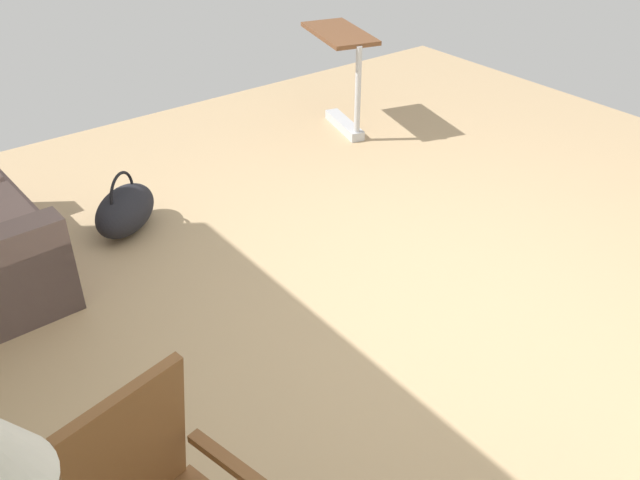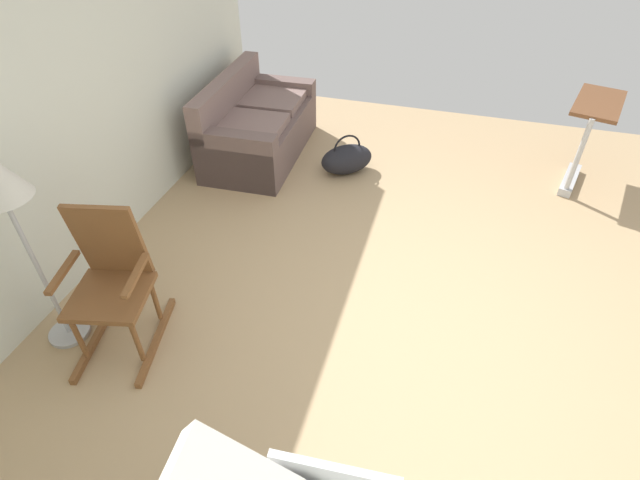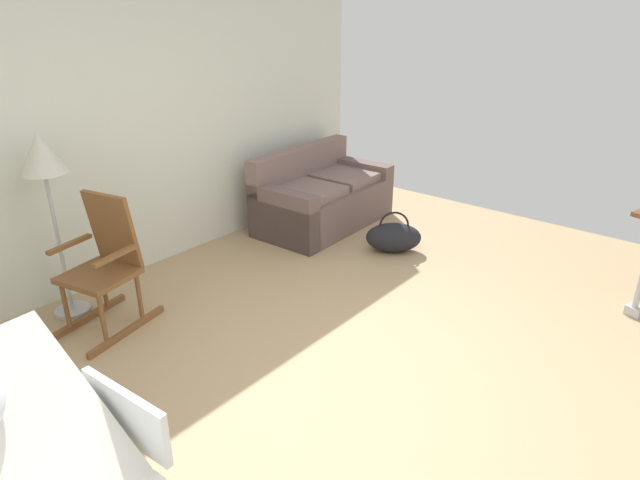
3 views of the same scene
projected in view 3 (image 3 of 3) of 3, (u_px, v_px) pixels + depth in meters
The scene contains 6 objects.
ground_plane at pixel (374, 373), 3.74m from camera, with size 7.24×7.24×0.00m, color tan.
back_wall at pixel (127, 125), 4.80m from camera, with size 5.99×0.10×2.70m, color silver.
couch at pixel (322, 199), 6.18m from camera, with size 1.63×0.91×0.85m.
rocking_chair at pixel (105, 265), 4.15m from camera, with size 0.85×0.63×1.05m.
floor_lamp at pixel (43, 167), 4.01m from camera, with size 0.34×0.34×1.48m.
duffel_bag at pixel (393, 237), 5.54m from camera, with size 0.60×0.64×0.43m.
Camera 3 is at (-2.59, -1.69, 2.32)m, focal length 30.65 mm.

